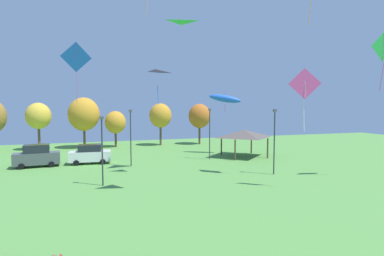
{
  "coord_description": "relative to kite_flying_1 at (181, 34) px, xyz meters",
  "views": [
    {
      "loc": [
        -5.09,
        1.09,
        6.72
      ],
      "look_at": [
        -0.48,
        15.1,
        5.65
      ],
      "focal_mm": 28.0,
      "sensor_mm": 36.0,
      "label": 1
    }
  ],
  "objects": [
    {
      "name": "kite_flying_1",
      "position": [
        0.0,
        0.0,
        0.0
      ],
      "size": [
        2.02,
        1.61,
        0.06
      ],
      "color": "green"
    },
    {
      "name": "kite_flying_4",
      "position": [
        18.47,
        -1.54,
        -0.3
      ],
      "size": [
        2.6,
        0.42,
        5.24
      ],
      "color": "green"
    },
    {
      "name": "kite_flying_6",
      "position": [
        -8.21,
        15.04,
        -0.03
      ],
      "size": [
        3.43,
        1.16,
        6.84
      ],
      "color": "blue"
    },
    {
      "name": "kite_flying_9",
      "position": [
        -0.12,
        9.39,
        -2.38
      ],
      "size": [
        2.22,
        1.67,
        3.32
      ],
      "color": "black"
    },
    {
      "name": "kite_flying_10",
      "position": [
        9.59,
        -2.18,
        -3.84
      ],
      "size": [
        2.2,
        1.29,
        5.07
      ],
      "color": "#E54C93"
    },
    {
      "name": "kite_flying_11",
      "position": [
        11.13,
        16.43,
        -4.42
      ],
      "size": [
        4.51,
        3.07,
        2.88
      ],
      "color": "blue"
    },
    {
      "name": "parked_car_leftmost",
      "position": [
        -12.52,
        14.35,
        -10.98
      ],
      "size": [
        4.82,
        2.25,
        2.5
      ],
      "rotation": [
        0.0,
        0.0,
        0.09
      ],
      "color": "#4C5156",
      "rests_on": "ground"
    },
    {
      "name": "parked_car_second_from_left",
      "position": [
        -6.94,
        14.52,
        -11.08
      ],
      "size": [
        4.74,
        2.29,
        2.27
      ],
      "rotation": [
        0.0,
        0.0,
        -0.06
      ],
      "color": "silver",
      "rests_on": "ground"
    },
    {
      "name": "park_pavilion",
      "position": [
        12.52,
        13.31,
        -9.13
      ],
      "size": [
        6.02,
        5.45,
        3.6
      ],
      "color": "brown",
      "rests_on": "ground"
    },
    {
      "name": "light_post_0",
      "position": [
        10.35,
        3.01,
        -8.59
      ],
      "size": [
        0.36,
        0.2,
        6.43
      ],
      "color": "#2D2D33",
      "rests_on": "ground"
    },
    {
      "name": "light_post_1",
      "position": [
        -5.82,
        3.93,
        -8.87
      ],
      "size": [
        0.36,
        0.2,
        5.88
      ],
      "color": "#2D2D33",
      "rests_on": "ground"
    },
    {
      "name": "light_post_2",
      "position": [
        7.45,
        12.89,
        -8.59
      ],
      "size": [
        0.36,
        0.2,
        6.42
      ],
      "color": "#2D2D33",
      "rests_on": "ground"
    },
    {
      "name": "light_post_3",
      "position": [
        -2.55,
        11.63,
        -8.63
      ],
      "size": [
        0.36,
        0.2,
        6.35
      ],
      "color": "#2D2D33",
      "rests_on": "ground"
    },
    {
      "name": "treeline_tree_1",
      "position": [
        -14.51,
        28.82,
        -7.0
      ],
      "size": [
        3.67,
        3.67,
        7.26
      ],
      "color": "brown",
      "rests_on": "ground"
    },
    {
      "name": "treeline_tree_2",
      "position": [
        -7.94,
        29.03,
        -6.78
      ],
      "size": [
        4.89,
        4.89,
        8.13
      ],
      "color": "brown",
      "rests_on": "ground"
    },
    {
      "name": "treeline_tree_3",
      "position": [
        -3.07,
        28.4,
        -8.15
      ],
      "size": [
        3.36,
        3.36,
        5.93
      ],
      "color": "brown",
      "rests_on": "ground"
    },
    {
      "name": "treeline_tree_4",
      "position": [
        4.45,
        28.29,
        -7.11
      ],
      "size": [
        3.79,
        3.79,
        7.21
      ],
      "color": "brown",
      "rests_on": "ground"
    },
    {
      "name": "treeline_tree_5",
      "position": [
        11.36,
        27.66,
        -7.23
      ],
      "size": [
        3.89,
        3.89,
        7.14
      ],
      "color": "brown",
      "rests_on": "ground"
    }
  ]
}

